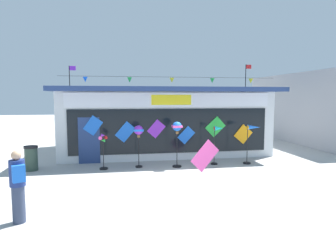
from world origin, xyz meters
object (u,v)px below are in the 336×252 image
(kite_shop_building, at_px, (162,119))
(display_kite_on_ground, at_px, (205,156))
(wind_spinner_left, at_px, (139,133))
(wind_spinner_center_left, at_px, (177,131))
(trash_bin, at_px, (31,158))
(wind_spinner_far_left, at_px, (103,148))
(wind_spinner_right, at_px, (252,135))
(person_near_camera, at_px, (18,185))
(wind_spinner_center_right, at_px, (217,137))

(kite_shop_building, xyz_separation_m, display_kite_on_ground, (0.94, -4.91, -1.06))
(kite_shop_building, distance_m, wind_spinner_left, 4.13)
(wind_spinner_center_left, relative_size, trash_bin, 1.93)
(wind_spinner_left, xyz_separation_m, display_kite_on_ground, (2.47, -1.08, -0.81))
(kite_shop_building, height_order, wind_spinner_far_left, kite_shop_building)
(kite_shop_building, distance_m, wind_spinner_right, 5.17)
(person_near_camera, distance_m, display_kite_on_ground, 6.78)
(wind_spinner_right, xyz_separation_m, person_near_camera, (-7.92, -4.81, -0.36))
(kite_shop_building, bearing_deg, wind_spinner_far_left, -126.65)
(display_kite_on_ground, bearing_deg, wind_spinner_far_left, 166.21)
(wind_spinner_far_left, distance_m, wind_spinner_center_left, 3.02)
(wind_spinner_center_left, height_order, wind_spinner_center_right, wind_spinner_center_left)
(kite_shop_building, distance_m, display_kite_on_ground, 5.11)
(wind_spinner_far_left, height_order, display_kite_on_ground, wind_spinner_far_left)
(kite_shop_building, xyz_separation_m, wind_spinner_center_right, (1.78, -3.85, -0.48))
(wind_spinner_center_left, height_order, display_kite_on_ground, wind_spinner_center_left)
(wind_spinner_far_left, relative_size, person_near_camera, 0.86)
(wind_spinner_far_left, bearing_deg, wind_spinner_left, 5.32)
(kite_shop_building, bearing_deg, wind_spinner_right, -50.32)
(wind_spinner_left, xyz_separation_m, wind_spinner_center_right, (3.32, -0.02, -0.23))
(wind_spinner_right, height_order, display_kite_on_ground, wind_spinner_right)
(kite_shop_building, height_order, wind_spinner_left, kite_shop_building)
(wind_spinner_far_left, bearing_deg, person_near_camera, -109.23)
(kite_shop_building, relative_size, wind_spinner_center_left, 5.55)
(wind_spinner_center_left, bearing_deg, wind_spinner_right, 1.33)
(wind_spinner_right, bearing_deg, person_near_camera, -148.73)
(person_near_camera, bearing_deg, wind_spinner_center_right, -168.55)
(wind_spinner_far_left, relative_size, wind_spinner_center_right, 0.87)
(kite_shop_building, relative_size, person_near_camera, 6.17)
(wind_spinner_center_right, xyz_separation_m, display_kite_on_ground, (-0.85, -1.06, -0.58))
(kite_shop_building, xyz_separation_m, wind_spinner_right, (3.29, -3.97, -0.43))
(wind_spinner_center_left, distance_m, display_kite_on_ground, 1.55)
(wind_spinner_right, bearing_deg, wind_spinner_left, 178.32)
(wind_spinner_center_right, bearing_deg, wind_spinner_left, 179.64)
(person_near_camera, bearing_deg, wind_spinner_right, -174.84)
(wind_spinner_far_left, xyz_separation_m, wind_spinner_left, (1.41, 0.13, 0.57))
(trash_bin, bearing_deg, display_kite_on_ground, -10.74)
(wind_spinner_far_left, bearing_deg, display_kite_on_ground, -13.79)
(kite_shop_building, bearing_deg, wind_spinner_left, -111.89)
(display_kite_on_ground, bearing_deg, trash_bin, 169.26)
(wind_spinner_left, height_order, wind_spinner_right, wind_spinner_left)
(kite_shop_building, xyz_separation_m, wind_spinner_left, (-1.54, -3.83, -0.25))
(wind_spinner_center_left, xyz_separation_m, wind_spinner_center_right, (1.78, 0.20, -0.30))
(wind_spinner_far_left, distance_m, wind_spinner_right, 6.25)
(trash_bin, bearing_deg, person_near_camera, -77.99)
(display_kite_on_ground, bearing_deg, wind_spinner_center_left, 137.06)
(wind_spinner_far_left, bearing_deg, wind_spinner_right, -0.10)
(wind_spinner_far_left, height_order, wind_spinner_center_left, wind_spinner_center_left)
(wind_spinner_left, height_order, display_kite_on_ground, wind_spinner_left)
(wind_spinner_far_left, relative_size, display_kite_on_ground, 1.27)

